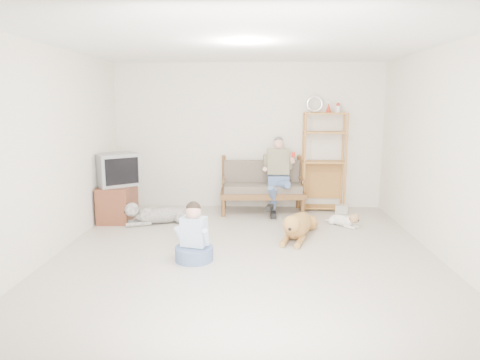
{
  "coord_description": "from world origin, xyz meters",
  "views": [
    {
      "loc": [
        0.12,
        -5.29,
        1.98
      ],
      "look_at": [
        -0.1,
        1.0,
        0.83
      ],
      "focal_mm": 32.0,
      "sensor_mm": 36.0,
      "label": 1
    }
  ],
  "objects_px": {
    "loveseat": "(262,185)",
    "golden_retriever": "(298,225)",
    "etagere": "(324,161)",
    "tv_stand": "(118,202)"
  },
  "relations": [
    {
      "from": "tv_stand",
      "to": "golden_retriever",
      "type": "bearing_deg",
      "value": -19.68
    },
    {
      "from": "loveseat",
      "to": "etagere",
      "type": "distance_m",
      "value": 1.23
    },
    {
      "from": "tv_stand",
      "to": "golden_retriever",
      "type": "xyz_separation_m",
      "value": [
        2.99,
        -0.9,
        -0.12
      ]
    },
    {
      "from": "loveseat",
      "to": "golden_retriever",
      "type": "height_order",
      "value": "loveseat"
    },
    {
      "from": "etagere",
      "to": "loveseat",
      "type": "bearing_deg",
      "value": -170.77
    },
    {
      "from": "loveseat",
      "to": "golden_retriever",
      "type": "xyz_separation_m",
      "value": [
        0.5,
        -1.5,
        -0.31
      ]
    },
    {
      "from": "loveseat",
      "to": "tv_stand",
      "type": "distance_m",
      "value": 2.57
    },
    {
      "from": "etagere",
      "to": "golden_retriever",
      "type": "distance_m",
      "value": 1.95
    },
    {
      "from": "etagere",
      "to": "tv_stand",
      "type": "height_order",
      "value": "etagere"
    },
    {
      "from": "loveseat",
      "to": "golden_retriever",
      "type": "relative_size",
      "value": 1.1
    }
  ]
}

